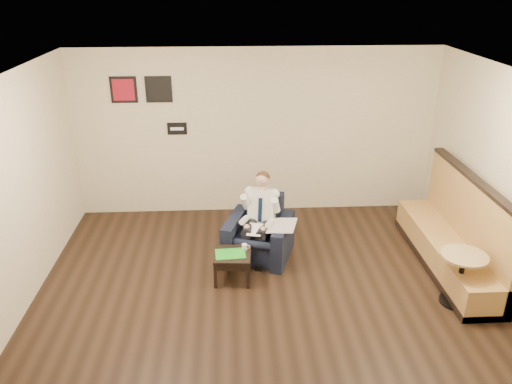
{
  "coord_description": "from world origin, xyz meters",
  "views": [
    {
      "loc": [
        -0.43,
        -4.99,
        3.83
      ],
      "look_at": [
        -0.1,
        1.2,
        1.11
      ],
      "focal_mm": 35.0,
      "sensor_mm": 36.0,
      "label": 1
    }
  ],
  "objects_px": {
    "banquette": "(451,225)",
    "cafe_table": "(460,279)",
    "green_folder": "(230,254)",
    "coffee_mug": "(245,247)",
    "side_table": "(233,266)",
    "smartphone": "(236,248)",
    "seated_man": "(257,223)",
    "armchair": "(259,229)"
  },
  "relations": [
    {
      "from": "green_folder",
      "to": "coffee_mug",
      "type": "bearing_deg",
      "value": 29.82
    },
    {
      "from": "banquette",
      "to": "cafe_table",
      "type": "height_order",
      "value": "banquette"
    },
    {
      "from": "cafe_table",
      "to": "seated_man",
      "type": "bearing_deg",
      "value": 154.33
    },
    {
      "from": "armchair",
      "to": "smartphone",
      "type": "relative_size",
      "value": 7.25
    },
    {
      "from": "smartphone",
      "to": "banquette",
      "type": "xyz_separation_m",
      "value": [
        2.97,
        0.03,
        0.26
      ]
    },
    {
      "from": "armchair",
      "to": "side_table",
      "type": "distance_m",
      "value": 0.76
    },
    {
      "from": "seated_man",
      "to": "side_table",
      "type": "bearing_deg",
      "value": -107.16
    },
    {
      "from": "armchair",
      "to": "cafe_table",
      "type": "relative_size",
      "value": 1.28
    },
    {
      "from": "armchair",
      "to": "banquette",
      "type": "xyz_separation_m",
      "value": [
        2.64,
        -0.44,
        0.22
      ]
    },
    {
      "from": "coffee_mug",
      "to": "smartphone",
      "type": "bearing_deg",
      "value": 159.03
    },
    {
      "from": "coffee_mug",
      "to": "cafe_table",
      "type": "bearing_deg",
      "value": -16.41
    },
    {
      "from": "side_table",
      "to": "coffee_mug",
      "type": "bearing_deg",
      "value": 29.82
    },
    {
      "from": "green_folder",
      "to": "banquette",
      "type": "height_order",
      "value": "banquette"
    },
    {
      "from": "green_folder",
      "to": "smartphone",
      "type": "bearing_deg",
      "value": 62.17
    },
    {
      "from": "green_folder",
      "to": "banquette",
      "type": "relative_size",
      "value": 0.15
    },
    {
      "from": "green_folder",
      "to": "coffee_mug",
      "type": "xyz_separation_m",
      "value": [
        0.19,
        0.11,
        0.04
      ]
    },
    {
      "from": "banquette",
      "to": "smartphone",
      "type": "bearing_deg",
      "value": -179.33
    },
    {
      "from": "seated_man",
      "to": "armchair",
      "type": "bearing_deg",
      "value": 90.0
    },
    {
      "from": "green_folder",
      "to": "side_table",
      "type": "bearing_deg",
      "value": 29.82
    },
    {
      "from": "coffee_mug",
      "to": "cafe_table",
      "type": "distance_m",
      "value": 2.77
    },
    {
      "from": "cafe_table",
      "to": "banquette",
      "type": "bearing_deg",
      "value": 77.07
    },
    {
      "from": "side_table",
      "to": "green_folder",
      "type": "height_order",
      "value": "green_folder"
    },
    {
      "from": "armchair",
      "to": "side_table",
      "type": "height_order",
      "value": "armchair"
    },
    {
      "from": "side_table",
      "to": "smartphone",
      "type": "bearing_deg",
      "value": 68.78
    },
    {
      "from": "seated_man",
      "to": "cafe_table",
      "type": "xyz_separation_m",
      "value": [
        2.47,
        -1.19,
        -0.25
      ]
    },
    {
      "from": "banquette",
      "to": "green_folder",
      "type": "bearing_deg",
      "value": -176.47
    },
    {
      "from": "side_table",
      "to": "smartphone",
      "type": "distance_m",
      "value": 0.25
    },
    {
      "from": "armchair",
      "to": "side_table",
      "type": "xyz_separation_m",
      "value": [
        -0.39,
        -0.61,
        -0.24
      ]
    },
    {
      "from": "coffee_mug",
      "to": "cafe_table",
      "type": "relative_size",
      "value": 0.12
    },
    {
      "from": "coffee_mug",
      "to": "smartphone",
      "type": "height_order",
      "value": "coffee_mug"
    },
    {
      "from": "green_folder",
      "to": "cafe_table",
      "type": "height_order",
      "value": "cafe_table"
    },
    {
      "from": "banquette",
      "to": "cafe_table",
      "type": "relative_size",
      "value": 3.69
    },
    {
      "from": "side_table",
      "to": "banquette",
      "type": "height_order",
      "value": "banquette"
    },
    {
      "from": "armchair",
      "to": "green_folder",
      "type": "height_order",
      "value": "armchair"
    },
    {
      "from": "armchair",
      "to": "seated_man",
      "type": "xyz_separation_m",
      "value": [
        -0.03,
        -0.11,
        0.16
      ]
    },
    {
      "from": "smartphone",
      "to": "seated_man",
      "type": "bearing_deg",
      "value": 64.36
    },
    {
      "from": "side_table",
      "to": "cafe_table",
      "type": "height_order",
      "value": "cafe_table"
    },
    {
      "from": "smartphone",
      "to": "cafe_table",
      "type": "relative_size",
      "value": 0.18
    },
    {
      "from": "side_table",
      "to": "cafe_table",
      "type": "distance_m",
      "value": 2.91
    },
    {
      "from": "banquette",
      "to": "side_table",
      "type": "bearing_deg",
      "value": -176.73
    },
    {
      "from": "side_table",
      "to": "green_folder",
      "type": "relative_size",
      "value": 1.22
    },
    {
      "from": "seated_man",
      "to": "smartphone",
      "type": "xyz_separation_m",
      "value": [
        -0.3,
        -0.36,
        -0.19
      ]
    }
  ]
}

